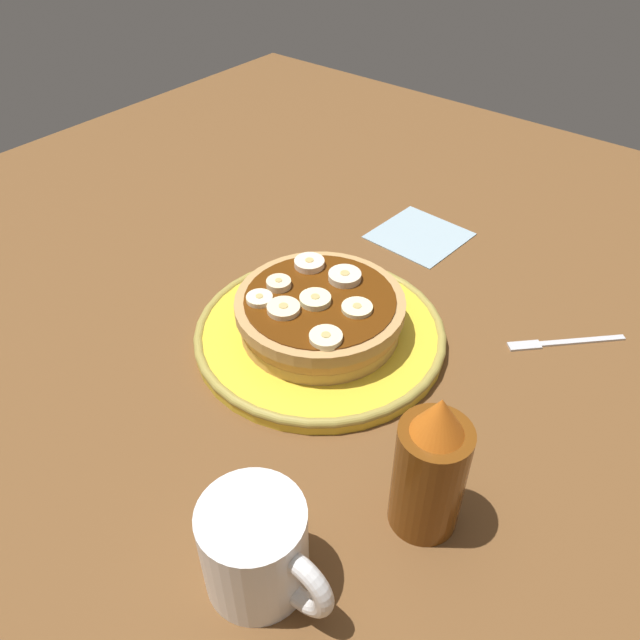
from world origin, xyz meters
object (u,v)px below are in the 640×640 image
object	(u,v)px
banana_slice_4	(309,264)
napkin	(419,235)
plate	(320,333)
banana_slice_0	(318,301)
pancake_stack	(323,314)
coffee_mug	(258,549)
banana_slice_2	(326,338)
banana_slice_1	(342,276)
fork	(560,342)
syrup_bottle	(430,469)
banana_slice_6	(284,309)
banana_slice_5	(357,308)
banana_slice_7	(279,284)
banana_slice_3	(260,299)

from	to	relation	value
banana_slice_4	napkin	distance (cm)	21.68
plate	banana_slice_0	distance (cm)	5.08
pancake_stack	banana_slice_0	xyz separation A→B (cm)	(-0.00, -0.92, 2.34)
banana_slice_4	coffee_mug	size ratio (longest dim) A/B	0.30
banana_slice_2	pancake_stack	bearing A→B (deg)	130.70
plate	napkin	world-z (taller)	plate
banana_slice_0	banana_slice_1	distance (cm)	5.03
banana_slice_4	fork	world-z (taller)	banana_slice_4
banana_slice_0	napkin	world-z (taller)	banana_slice_0
banana_slice_4	syrup_bottle	bearing A→B (deg)	-32.19
banana_slice_2	napkin	bearing A→B (deg)	103.62
banana_slice_6	coffee_mug	size ratio (longest dim) A/B	0.31
pancake_stack	banana_slice_6	xyz separation A→B (cm)	(-1.89, -4.03, 2.32)
syrup_bottle	banana_slice_2	bearing A→B (deg)	155.55
banana_slice_5	fork	xyz separation A→B (cm)	(16.47, 14.77, -5.60)
pancake_stack	banana_slice_2	world-z (taller)	banana_slice_2
banana_slice_2	banana_slice_6	bearing A→B (deg)	173.20
syrup_bottle	banana_slice_7	bearing A→B (deg)	156.80
banana_slice_7	coffee_mug	bearing A→B (deg)	-51.41
banana_slice_3	syrup_bottle	bearing A→B (deg)	-17.06
banana_slice_3	banana_slice_6	world-z (taller)	same
plate	banana_slice_6	world-z (taller)	banana_slice_6
banana_slice_1	coffee_mug	distance (cm)	31.50
napkin	fork	bearing A→B (deg)	-21.03
banana_slice_1	banana_slice_7	world-z (taller)	same
banana_slice_0	banana_slice_2	xyz separation A→B (cm)	(4.08, -3.82, -0.06)
coffee_mug	banana_slice_7	bearing A→B (deg)	128.59
banana_slice_0	banana_slice_7	world-z (taller)	banana_slice_7
banana_slice_4	banana_slice_3	bearing A→B (deg)	-90.36
pancake_stack	coffee_mug	world-z (taller)	coffee_mug
pancake_stack	banana_slice_1	size ratio (longest dim) A/B	5.05
pancake_stack	banana_slice_6	distance (cm)	5.02
banana_slice_2	coffee_mug	size ratio (longest dim) A/B	0.29
banana_slice_1	banana_slice_2	world-z (taller)	banana_slice_1
banana_slice_4	napkin	xyz separation A→B (cm)	(1.86, 20.80, -5.84)
banana_slice_0	fork	distance (cm)	26.66
banana_slice_0	banana_slice_4	size ratio (longest dim) A/B	0.97
banana_slice_2	banana_slice_6	world-z (taller)	same
banana_slice_2	fork	bearing A→B (deg)	51.45
coffee_mug	banana_slice_0	bearing A→B (deg)	119.76
banana_slice_3	banana_slice_7	size ratio (longest dim) A/B	1.04
banana_slice_0	banana_slice_6	size ratio (longest dim) A/B	0.96
banana_slice_1	banana_slice_4	world-z (taller)	same
banana_slice_6	plate	bearing A→B (deg)	67.96
banana_slice_3	banana_slice_4	bearing A→B (deg)	89.64
pancake_stack	coffee_mug	size ratio (longest dim) A/B	1.62
banana_slice_5	napkin	bearing A→B (deg)	105.87
banana_slice_2	banana_slice_4	bearing A→B (deg)	136.83
banana_slice_7	coffee_mug	size ratio (longest dim) A/B	0.24
plate	pancake_stack	distance (cm)	2.70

